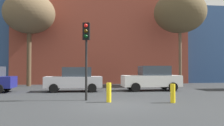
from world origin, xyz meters
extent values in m
plane|color=#2D3033|center=(0.00, 0.00, 0.00)|extent=(200.00, 200.00, 0.00)
cube|color=brown|center=(0.81, 21.34, 4.99)|extent=(19.46, 13.09, 9.98)
cube|color=#2D4C7F|center=(14.88, 21.34, 4.59)|extent=(8.67, 11.78, 9.18)
cylinder|color=slate|center=(0.81, 21.34, 10.98)|extent=(4.00, 4.00, 2.00)
cylinder|color=black|center=(-6.93, 7.64, 0.32)|extent=(0.64, 0.22, 0.64)
cube|color=silver|center=(-2.03, 6.72, 0.70)|extent=(4.09, 1.75, 0.78)
cube|color=#333D47|center=(-1.78, 6.72, 1.43)|extent=(2.04, 1.56, 0.68)
cylinder|color=black|center=(-3.34, 5.82, 0.31)|extent=(0.62, 0.21, 0.62)
cylinder|color=black|center=(-3.34, 7.62, 0.31)|extent=(0.62, 0.21, 0.62)
cylinder|color=black|center=(-0.71, 5.82, 0.31)|extent=(0.62, 0.21, 0.62)
cylinder|color=black|center=(-0.71, 7.62, 0.31)|extent=(0.62, 0.21, 0.62)
cube|color=white|center=(3.78, 6.72, 0.74)|extent=(4.33, 1.85, 0.82)
cube|color=#333D47|center=(4.04, 6.72, 1.51)|extent=(2.16, 1.65, 0.72)
cylinder|color=black|center=(2.39, 5.77, 0.33)|extent=(0.66, 0.23, 0.66)
cylinder|color=black|center=(2.39, 7.67, 0.33)|extent=(0.66, 0.23, 0.66)
cylinder|color=black|center=(5.17, 5.77, 0.33)|extent=(0.66, 0.23, 0.66)
cylinder|color=black|center=(5.17, 7.67, 0.33)|extent=(0.66, 0.23, 0.66)
cylinder|color=black|center=(-1.20, 1.67, 1.59)|extent=(0.12, 0.12, 3.17)
cube|color=black|center=(-1.20, 1.67, 3.62)|extent=(0.41, 0.32, 0.90)
sphere|color=red|center=(-1.23, 1.53, 3.90)|extent=(0.20, 0.20, 0.20)
sphere|color=#3C2905|center=(-1.23, 1.53, 3.62)|extent=(0.20, 0.20, 0.20)
sphere|color=black|center=(-1.23, 1.53, 3.34)|extent=(0.20, 0.20, 0.20)
cylinder|color=brown|center=(8.10, 11.33, 2.90)|extent=(0.29, 0.29, 5.81)
ellipsoid|color=brown|center=(8.10, 11.33, 7.19)|extent=(5.05, 5.05, 4.04)
cylinder|color=brown|center=(-6.46, 12.76, 2.83)|extent=(0.43, 0.43, 5.66)
ellipsoid|color=brown|center=(-6.46, 12.76, 7.01)|extent=(4.88, 4.88, 3.91)
cylinder|color=yellow|center=(2.96, 0.24, 0.46)|extent=(0.24, 0.24, 0.91)
cylinder|color=yellow|center=(-0.10, 0.85, 0.48)|extent=(0.24, 0.24, 0.96)
camera|label=1|loc=(-1.43, -10.89, 1.65)|focal=38.25mm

